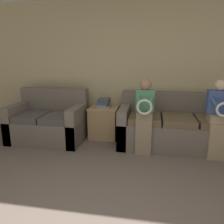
% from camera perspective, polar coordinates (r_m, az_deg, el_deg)
% --- Properties ---
extents(wall_back, '(7.11, 0.06, 2.55)m').
position_cam_1_polar(wall_back, '(4.26, 4.97, 10.97)').
color(wall_back, '#C6B789').
rests_on(wall_back, ground_plane).
extents(couch_main, '(1.97, 0.90, 0.89)m').
position_cam_1_polar(couch_main, '(3.95, 16.50, -3.84)').
color(couch_main, '#70665B').
rests_on(couch_main, ground_plane).
extents(couch_side, '(1.31, 0.87, 0.93)m').
position_cam_1_polar(couch_side, '(4.23, -16.01, -2.59)').
color(couch_side, '#70665B').
rests_on(couch_side, ground_plane).
extents(child_left_seated, '(0.30, 0.38, 1.18)m').
position_cam_1_polar(child_left_seated, '(3.47, 8.49, -0.02)').
color(child_left_seated, gray).
rests_on(child_left_seated, ground_plane).
extents(child_right_seated, '(0.34, 0.37, 1.19)m').
position_cam_1_polar(child_right_seated, '(3.63, 26.15, -1.02)').
color(child_right_seated, tan).
rests_on(child_right_seated, ground_plane).
extents(side_shelf, '(0.53, 0.52, 0.59)m').
position_cam_1_polar(side_shelf, '(4.19, -2.11, -2.58)').
color(side_shelf, tan).
rests_on(side_shelf, ground_plane).
extents(book_stack, '(0.24, 0.31, 0.16)m').
position_cam_1_polar(book_stack, '(4.11, -2.16, 2.32)').
color(book_stack, gray).
rests_on(book_stack, side_shelf).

